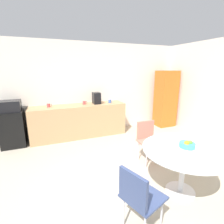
{
  "coord_description": "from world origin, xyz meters",
  "views": [
    {
      "loc": [
        -1.15,
        -1.92,
        1.87
      ],
      "look_at": [
        0.19,
        1.42,
        0.95
      ],
      "focal_mm": 27.3,
      "sensor_mm": 36.0,
      "label": 1
    }
  ],
  "objects_px": {
    "mini_fridge": "(13,129)",
    "round_table": "(184,156)",
    "chair_navy": "(138,194)",
    "fruit_bowl": "(187,144)",
    "mug_red": "(110,101)",
    "mug_white": "(49,105)",
    "chair_coral": "(147,137)",
    "microwave": "(10,106)",
    "mug_green": "(84,103)",
    "locker_cabinet": "(166,99)",
    "coffee_maker": "(96,98)"
  },
  "relations": [
    {
      "from": "mini_fridge",
      "to": "round_table",
      "type": "relative_size",
      "value": 0.72
    },
    {
      "from": "mini_fridge",
      "to": "chair_navy",
      "type": "height_order",
      "value": "mini_fridge"
    },
    {
      "from": "round_table",
      "to": "fruit_bowl",
      "type": "distance_m",
      "value": 0.18
    },
    {
      "from": "mini_fridge",
      "to": "mug_red",
      "type": "relative_size",
      "value": 6.79
    },
    {
      "from": "fruit_bowl",
      "to": "mug_white",
      "type": "relative_size",
      "value": 1.76
    },
    {
      "from": "round_table",
      "to": "mug_white",
      "type": "height_order",
      "value": "mug_white"
    },
    {
      "from": "mini_fridge",
      "to": "chair_coral",
      "type": "xyz_separation_m",
      "value": [
        2.67,
        -1.83,
        0.08
      ]
    },
    {
      "from": "microwave",
      "to": "mug_white",
      "type": "height_order",
      "value": "microwave"
    },
    {
      "from": "chair_navy",
      "to": "fruit_bowl",
      "type": "xyz_separation_m",
      "value": [
        1.04,
        0.36,
        0.26
      ]
    },
    {
      "from": "chair_navy",
      "to": "mug_green",
      "type": "height_order",
      "value": "mug_green"
    },
    {
      "from": "locker_cabinet",
      "to": "coffee_maker",
      "type": "height_order",
      "value": "locker_cabinet"
    },
    {
      "from": "mini_fridge",
      "to": "chair_navy",
      "type": "bearing_deg",
      "value": -62.71
    },
    {
      "from": "round_table",
      "to": "locker_cabinet",
      "type": "bearing_deg",
      "value": 55.97
    },
    {
      "from": "mini_fridge",
      "to": "chair_coral",
      "type": "bearing_deg",
      "value": -34.44
    },
    {
      "from": "chair_coral",
      "to": "mug_red",
      "type": "relative_size",
      "value": 6.43
    },
    {
      "from": "locker_cabinet",
      "to": "chair_coral",
      "type": "relative_size",
      "value": 2.18
    },
    {
      "from": "microwave",
      "to": "mug_white",
      "type": "relative_size",
      "value": 3.72
    },
    {
      "from": "mug_green",
      "to": "mug_red",
      "type": "bearing_deg",
      "value": -4.17
    },
    {
      "from": "locker_cabinet",
      "to": "mug_green",
      "type": "height_order",
      "value": "locker_cabinet"
    },
    {
      "from": "locker_cabinet",
      "to": "mug_white",
      "type": "height_order",
      "value": "locker_cabinet"
    },
    {
      "from": "chair_coral",
      "to": "mug_white",
      "type": "xyz_separation_m",
      "value": [
        -1.8,
        1.86,
        0.43
      ]
    },
    {
      "from": "chair_coral",
      "to": "coffee_maker",
      "type": "height_order",
      "value": "coffee_maker"
    },
    {
      "from": "mug_red",
      "to": "mug_white",
      "type": "bearing_deg",
      "value": 178.48
    },
    {
      "from": "round_table",
      "to": "chair_coral",
      "type": "xyz_separation_m",
      "value": [
        0.05,
        1.03,
        -0.1
      ]
    },
    {
      "from": "round_table",
      "to": "chair_navy",
      "type": "xyz_separation_m",
      "value": [
        -0.97,
        -0.34,
        -0.1
      ]
    },
    {
      "from": "microwave",
      "to": "mug_green",
      "type": "xyz_separation_m",
      "value": [
        1.8,
        0.04,
        -0.06
      ]
    },
    {
      "from": "locker_cabinet",
      "to": "fruit_bowl",
      "type": "xyz_separation_m",
      "value": [
        -1.8,
        -2.73,
        -0.12
      ]
    },
    {
      "from": "chair_navy",
      "to": "round_table",
      "type": "bearing_deg",
      "value": 19.03
    },
    {
      "from": "microwave",
      "to": "fruit_bowl",
      "type": "relative_size",
      "value": 2.12
    },
    {
      "from": "chair_coral",
      "to": "fruit_bowl",
      "type": "height_order",
      "value": "fruit_bowl"
    },
    {
      "from": "fruit_bowl",
      "to": "mug_red",
      "type": "relative_size",
      "value": 1.76
    },
    {
      "from": "round_table",
      "to": "chair_navy",
      "type": "bearing_deg",
      "value": -160.97
    },
    {
      "from": "mug_white",
      "to": "round_table",
      "type": "bearing_deg",
      "value": -58.69
    },
    {
      "from": "mini_fridge",
      "to": "locker_cabinet",
      "type": "relative_size",
      "value": 0.48
    },
    {
      "from": "chair_coral",
      "to": "mug_white",
      "type": "height_order",
      "value": "mug_white"
    },
    {
      "from": "mini_fridge",
      "to": "mug_green",
      "type": "relative_size",
      "value": 6.79
    },
    {
      "from": "mug_red",
      "to": "locker_cabinet",
      "type": "bearing_deg",
      "value": -2.43
    },
    {
      "from": "round_table",
      "to": "chair_navy",
      "type": "relative_size",
      "value": 1.47
    },
    {
      "from": "coffee_maker",
      "to": "locker_cabinet",
      "type": "bearing_deg",
      "value": -2.45
    },
    {
      "from": "mini_fridge",
      "to": "coffee_maker",
      "type": "height_order",
      "value": "coffee_maker"
    },
    {
      "from": "microwave",
      "to": "chair_coral",
      "type": "distance_m",
      "value": 3.27
    },
    {
      "from": "chair_coral",
      "to": "coffee_maker",
      "type": "xyz_separation_m",
      "value": [
        -0.52,
        1.83,
        0.54
      ]
    },
    {
      "from": "locker_cabinet",
      "to": "round_table",
      "type": "bearing_deg",
      "value": -124.03
    },
    {
      "from": "locker_cabinet",
      "to": "coffee_maker",
      "type": "xyz_separation_m",
      "value": [
        -2.33,
        0.1,
        0.16
      ]
    },
    {
      "from": "microwave",
      "to": "coffee_maker",
      "type": "height_order",
      "value": "coffee_maker"
    },
    {
      "from": "round_table",
      "to": "chair_navy",
      "type": "height_order",
      "value": "chair_navy"
    },
    {
      "from": "round_table",
      "to": "mug_green",
      "type": "xyz_separation_m",
      "value": [
        -0.82,
        2.89,
        0.33
      ]
    },
    {
      "from": "locker_cabinet",
      "to": "coffee_maker",
      "type": "distance_m",
      "value": 2.34
    },
    {
      "from": "chair_navy",
      "to": "mug_red",
      "type": "relative_size",
      "value": 6.43
    },
    {
      "from": "mug_white",
      "to": "mug_red",
      "type": "xyz_separation_m",
      "value": [
        1.68,
        -0.04,
        0.0
      ]
    }
  ]
}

